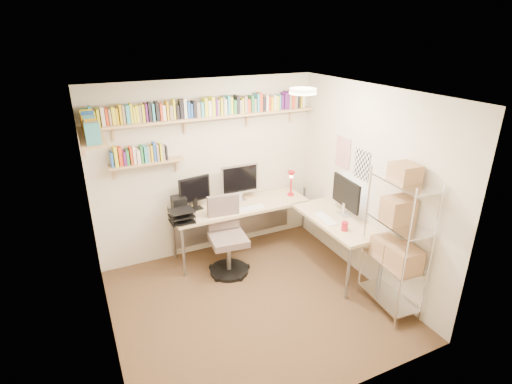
% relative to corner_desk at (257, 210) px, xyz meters
% --- Properties ---
extents(ground, '(3.20, 3.20, 0.00)m').
position_rel_corner_desk_xyz_m(ground, '(-0.49, -0.93, -0.76)').
color(ground, '#402C1B').
rests_on(ground, ground).
extents(room_shell, '(3.24, 3.04, 2.52)m').
position_rel_corner_desk_xyz_m(room_shell, '(-0.49, -0.93, 0.79)').
color(room_shell, beige).
rests_on(room_shell, ground).
extents(wall_shelves, '(3.12, 1.09, 0.80)m').
position_rel_corner_desk_xyz_m(wall_shelves, '(-0.91, 0.37, 1.27)').
color(wall_shelves, tan).
rests_on(wall_shelves, ground).
extents(corner_desk, '(2.35, 1.95, 1.32)m').
position_rel_corner_desk_xyz_m(corner_desk, '(0.00, 0.00, 0.00)').
color(corner_desk, '#CEB285').
rests_on(corner_desk, ground).
extents(office_chair, '(0.55, 0.56, 1.05)m').
position_rel_corner_desk_xyz_m(office_chair, '(-0.50, -0.12, -0.31)').
color(office_chair, black).
rests_on(office_chair, ground).
extents(wire_rack, '(0.42, 0.76, 1.79)m').
position_rel_corner_desk_xyz_m(wire_rack, '(0.93, -1.67, 0.27)').
color(wire_rack, silver).
rests_on(wire_rack, ground).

